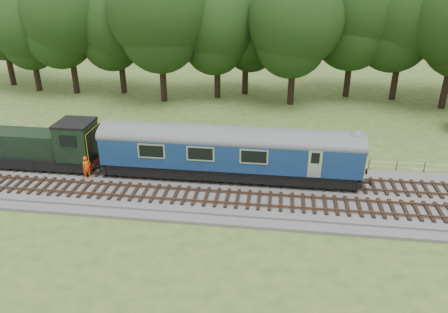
# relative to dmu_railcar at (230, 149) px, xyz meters

# --- Properties ---
(ground) EXTENTS (120.00, 120.00, 0.00)m
(ground) POSITION_rel_dmu_railcar_xyz_m (0.23, -1.40, -2.61)
(ground) COLOR #395920
(ground) RESTS_ON ground
(ballast) EXTENTS (70.00, 7.00, 0.35)m
(ballast) POSITION_rel_dmu_railcar_xyz_m (0.23, -1.40, -2.43)
(ballast) COLOR #4C4C4F
(ballast) RESTS_ON ground
(track_north) EXTENTS (67.20, 2.40, 0.21)m
(track_north) POSITION_rel_dmu_railcar_xyz_m (0.23, -0.00, -2.19)
(track_north) COLOR black
(track_north) RESTS_ON ballast
(track_south) EXTENTS (67.20, 2.40, 0.21)m
(track_south) POSITION_rel_dmu_railcar_xyz_m (0.23, -3.00, -2.19)
(track_south) COLOR black
(track_south) RESTS_ON ballast
(fence) EXTENTS (64.00, 0.12, 1.00)m
(fence) POSITION_rel_dmu_railcar_xyz_m (0.23, 3.10, -2.61)
(fence) COLOR #6B6054
(fence) RESTS_ON ground
(tree_line) EXTENTS (70.00, 8.00, 18.00)m
(tree_line) POSITION_rel_dmu_railcar_xyz_m (0.23, 20.60, -2.61)
(tree_line) COLOR black
(tree_line) RESTS_ON ground
(dmu_railcar) EXTENTS (18.05, 2.86, 3.88)m
(dmu_railcar) POSITION_rel_dmu_railcar_xyz_m (0.00, 0.00, 0.00)
(dmu_railcar) COLOR black
(dmu_railcar) RESTS_ON ground
(shunter_loco) EXTENTS (8.91, 2.60, 3.38)m
(shunter_loco) POSITION_rel_dmu_railcar_xyz_m (-13.93, 0.00, -0.63)
(shunter_loco) COLOR black
(shunter_loco) RESTS_ON ground
(worker) EXTENTS (0.72, 0.71, 1.68)m
(worker) POSITION_rel_dmu_railcar_xyz_m (-10.05, -1.38, -1.42)
(worker) COLOR #FD4F0D
(worker) RESTS_ON ballast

